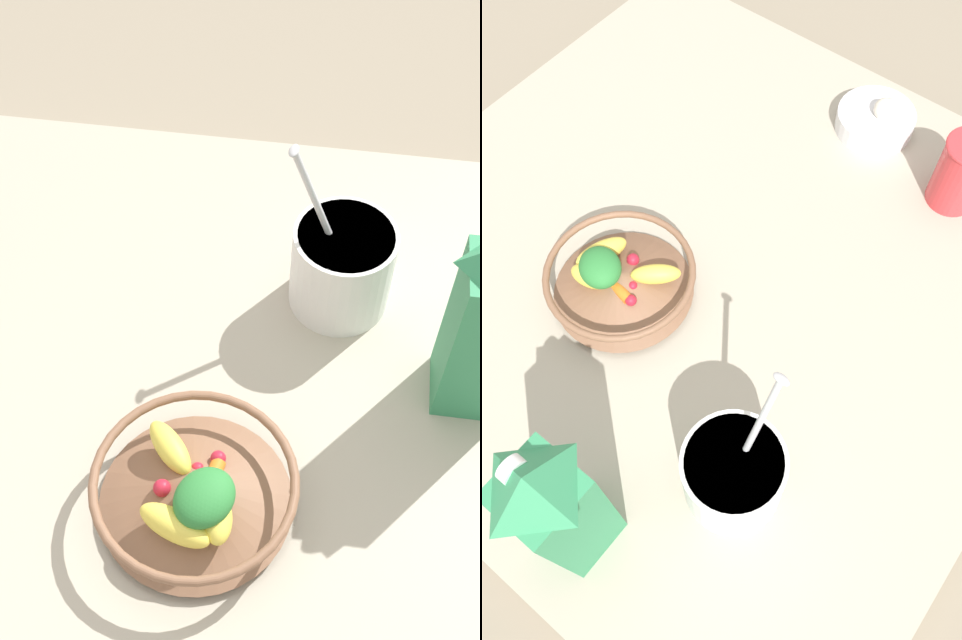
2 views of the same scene
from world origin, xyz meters
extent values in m
plane|color=gray|center=(0.00, 0.00, 0.00)|extent=(6.00, 6.00, 0.00)
cube|color=#B2A893|center=(0.00, 0.00, 0.02)|extent=(1.00, 1.00, 0.05)
cylinder|color=brown|center=(0.12, -0.06, 0.05)|extent=(0.11, 0.11, 0.01)
cone|color=brown|center=(0.12, -0.06, 0.08)|extent=(0.20, 0.20, 0.05)
torus|color=brown|center=(0.12, -0.06, 0.10)|extent=(0.21, 0.21, 0.01)
ellipsoid|color=#EFD64C|center=(0.11, -0.10, 0.10)|extent=(0.08, 0.06, 0.03)
ellipsoid|color=#EFD64C|center=(0.09, -0.02, 0.09)|extent=(0.07, 0.07, 0.03)
ellipsoid|color=#EFD64C|center=(0.15, -0.09, 0.10)|extent=(0.04, 0.06, 0.03)
cylinder|color=orange|center=(0.14, -0.05, 0.09)|extent=(0.02, 0.04, 0.02)
sphere|color=red|center=(0.12, -0.04, 0.09)|extent=(0.01, 0.01, 0.01)
sphere|color=red|center=(0.09, -0.06, 0.09)|extent=(0.02, 0.02, 0.02)
sphere|color=red|center=(0.14, -0.02, 0.09)|extent=(0.02, 0.02, 0.02)
ellipsoid|color=#2D7F38|center=(0.14, -0.08, 0.11)|extent=(0.08, 0.09, 0.04)
cylinder|color=white|center=(0.25, 0.24, 0.10)|extent=(0.12, 0.12, 0.12)
cylinder|color=white|center=(0.25, 0.24, 0.15)|extent=(0.11, 0.11, 0.02)
cylinder|color=silver|center=(0.21, 0.24, 0.19)|extent=(0.07, 0.01, 0.17)
ellipsoid|color=silver|center=(0.18, 0.24, 0.28)|extent=(0.01, 0.02, 0.01)
camera|label=1|loc=(0.22, -0.44, 0.92)|focal=50.00mm
camera|label=2|loc=(0.40, 0.34, 0.83)|focal=35.00mm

